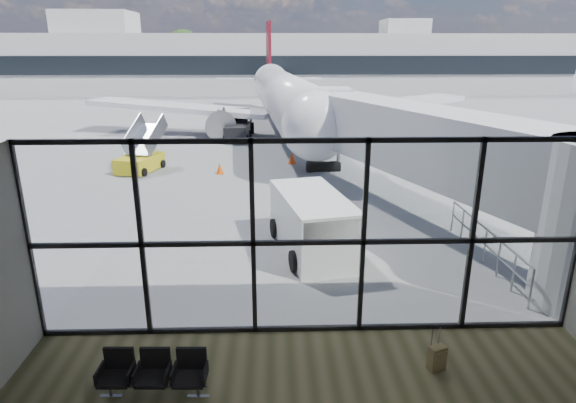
{
  "coord_description": "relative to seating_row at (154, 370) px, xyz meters",
  "views": [
    {
      "loc": [
        -0.75,
        -9.67,
        6.25
      ],
      "look_at": [
        -0.35,
        3.0,
        2.18
      ],
      "focal_mm": 30.0,
      "sensor_mm": 36.0,
      "label": 1
    }
  ],
  "objects": [
    {
      "name": "ground",
      "position": [
        3.01,
        42.01,
        -0.49
      ],
      "size": [
        220.0,
        220.0,
        0.0
      ],
      "primitive_type": "plane",
      "color": "slate",
      "rests_on": "ground"
    },
    {
      "name": "lounge_shell",
      "position": [
        3.01,
        -2.79,
        2.16
      ],
      "size": [
        12.02,
        8.01,
        4.51
      ],
      "color": "brown",
      "rests_on": "ground"
    },
    {
      "name": "glass_curtain_wall",
      "position": [
        3.01,
        2.01,
        1.75
      ],
      "size": [
        12.1,
        0.12,
        4.5
      ],
      "color": "white",
      "rests_on": "ground"
    },
    {
      "name": "jet_bridge",
      "position": [
        7.91,
        9.09,
        2.27
      ],
      "size": [
        8.0,
        16.5,
        4.33
      ],
      "color": "#ACAEB2",
      "rests_on": "ground"
    },
    {
      "name": "apron_railing",
      "position": [
        8.61,
        5.51,
        0.23
      ],
      "size": [
        0.06,
        5.46,
        1.11
      ],
      "color": "gray",
      "rests_on": "ground"
    },
    {
      "name": "far_terminal",
      "position": [
        2.43,
        63.98,
        3.72
      ],
      "size": [
        80.0,
        12.2,
        11.0
      ],
      "color": "#AEAFAA",
      "rests_on": "ground"
    },
    {
      "name": "tree_1",
      "position": [
        -35.99,
        74.01,
        4.76
      ],
      "size": [
        5.61,
        5.61,
        8.07
      ],
      "color": "#382619",
      "rests_on": "ground"
    },
    {
      "name": "tree_2",
      "position": [
        -29.99,
        74.01,
        5.38
      ],
      "size": [
        6.27,
        6.27,
        9.03
      ],
      "color": "#382619",
      "rests_on": "ground"
    },
    {
      "name": "tree_3",
      "position": [
        -23.99,
        74.01,
        4.14
      ],
      "size": [
        4.95,
        4.95,
        7.12
      ],
      "color": "#382619",
      "rests_on": "ground"
    },
    {
      "name": "tree_4",
      "position": [
        -17.99,
        74.01,
        4.76
      ],
      "size": [
        5.61,
        5.61,
        8.07
      ],
      "color": "#382619",
      "rests_on": "ground"
    },
    {
      "name": "tree_5",
      "position": [
        -11.99,
        74.01,
        5.38
      ],
      "size": [
        6.27,
        6.27,
        9.03
      ],
      "color": "#382619",
      "rests_on": "ground"
    },
    {
      "name": "seating_row",
      "position": [
        0.0,
        0.0,
        0.0
      ],
      "size": [
        2.01,
        0.62,
        0.89
      ],
      "rotation": [
        0.0,
        0.0,
        -0.03
      ],
      "color": "gray",
      "rests_on": "ground"
    },
    {
      "name": "suitcase",
      "position": [
        5.53,
        0.5,
        -0.21
      ],
      "size": [
        0.4,
        0.34,
        0.93
      ],
      "rotation": [
        0.0,
        0.0,
        0.39
      ],
      "color": "olive",
      "rests_on": "ground"
    },
    {
      "name": "airliner",
      "position": [
        3.11,
        29.83,
        2.19
      ],
      "size": [
        29.44,
        34.17,
        8.8
      ],
      "rotation": [
        0.0,
        0.0,
        0.08
      ],
      "color": "silver",
      "rests_on": "ground"
    },
    {
      "name": "service_van",
      "position": [
        3.51,
        6.54,
        0.46
      ],
      "size": [
        2.73,
        4.54,
        1.85
      ],
      "rotation": [
        0.0,
        0.0,
        0.2
      ],
      "color": "silver",
      "rests_on": "ground"
    },
    {
      "name": "belt_loader",
      "position": [
        -0.2,
        26.13,
        0.16
      ],
      "size": [
        1.85,
        4.3,
        1.95
      ],
      "rotation": [
        0.0,
        0.0,
        -0.05
      ],
      "color": "black",
      "rests_on": "ground"
    },
    {
      "name": "mobile_stairs",
      "position": [
        -4.76,
        17.46,
        0.05
      ],
      "size": [
        2.33,
        3.48,
        2.25
      ],
      "rotation": [
        0.0,
        0.0,
        -0.29
      ],
      "color": "gold",
      "rests_on": "ground"
    },
    {
      "name": "traffic_cone_a",
      "position": [
        -0.5,
        16.64,
        -0.21
      ],
      "size": [
        0.41,
        0.41,
        0.59
      ],
      "color": "#F0520C",
      "rests_on": "ground"
    },
    {
      "name": "traffic_cone_c",
      "position": [
        3.33,
        18.83,
        -0.18
      ],
      "size": [
        0.46,
        0.46,
        0.65
      ],
      "color": "#EA460C",
      "rests_on": "ground"
    }
  ]
}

